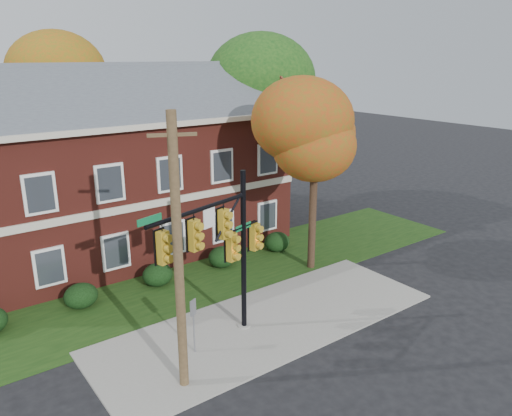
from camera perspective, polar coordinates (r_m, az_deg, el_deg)
ground at (r=19.55m, az=3.33°, el=-14.17°), size 120.00×120.00×0.00m
sidewalk at (r=20.20m, az=1.47°, el=-12.91°), size 14.00×5.00×0.08m
grass_strip at (r=23.89m, az=-6.01°, el=-8.05°), size 30.00×6.00×0.04m
apartment_building at (r=26.71m, az=-16.67°, el=5.28°), size 18.80×8.80×9.74m
hedge_left at (r=22.33m, az=-19.38°, el=-9.45°), size 1.40×1.26×1.05m
hedge_center at (r=23.41m, az=-11.18°, el=-7.49°), size 1.40×1.26×1.05m
hedge_right at (r=24.94m, az=-3.90°, el=-5.60°), size 1.40×1.26×1.05m
hedge_far_right at (r=26.84m, az=2.40°, el=-3.88°), size 1.40×1.26×1.05m
tree_near_right at (r=23.34m, az=7.44°, el=8.42°), size 4.50×4.25×8.58m
tree_right_rear at (r=32.58m, az=1.71°, el=13.57°), size 6.30×5.95×10.62m
tree_far_rear at (r=34.10m, az=-19.83°, el=13.98°), size 6.84×6.46×11.52m
traffic_signal at (r=17.41m, az=-3.79°, el=-3.98°), size 5.44×1.67×6.27m
utility_pole at (r=14.92m, az=-8.88°, el=-5.63°), size 1.29×0.61×8.74m
sign_post at (r=17.81m, az=-7.16°, el=-12.32°), size 0.29×0.16×2.11m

